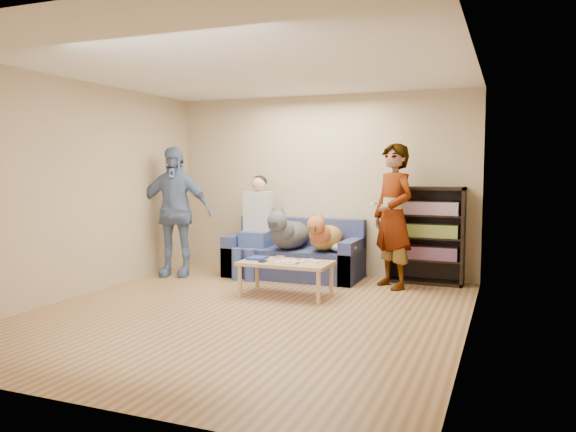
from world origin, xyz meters
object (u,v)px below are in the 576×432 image
at_px(person_standing_left, 174,211).
at_px(sofa, 295,257).
at_px(dog_gray, 288,233).
at_px(notebook_blue, 258,258).
at_px(dog_tan, 325,236).
at_px(person_seated, 256,222).
at_px(person_standing_right, 393,216).
at_px(camera_silver, 281,257).
at_px(coffee_table, 286,265).
at_px(bookshelf, 426,233).

height_order(person_standing_left, sofa, person_standing_left).
bearing_deg(dog_gray, notebook_blue, -93.98).
height_order(dog_gray, dog_tan, dog_gray).
bearing_deg(person_seated, person_standing_right, -3.18).
relative_size(person_standing_left, sofa, 0.98).
bearing_deg(person_seated, camera_silver, -50.45).
distance_m(sofa, coffee_table, 1.22).
distance_m(person_seated, coffee_table, 1.43).
height_order(dog_gray, bookshelf, bookshelf).
distance_m(notebook_blue, dog_gray, 0.91).
xyz_separation_m(person_standing_right, dog_gray, (-1.45, -0.00, -0.28)).
distance_m(camera_silver, dog_gray, 0.87).
relative_size(notebook_blue, dog_tan, 0.22).
height_order(notebook_blue, bookshelf, bookshelf).
distance_m(dog_gray, coffee_table, 1.03).
bearing_deg(dog_tan, person_standing_right, -2.75).
height_order(dog_gray, coffee_table, dog_gray).
bearing_deg(person_standing_right, person_standing_left, -132.14).
xyz_separation_m(dog_tan, bookshelf, (1.29, 0.43, 0.05)).
bearing_deg(notebook_blue, person_standing_right, 30.28).
bearing_deg(sofa, dog_tan, -20.82).
xyz_separation_m(camera_silver, person_seated, (-0.76, 0.92, 0.33)).
relative_size(sofa, dog_tan, 1.64).
xyz_separation_m(person_standing_right, camera_silver, (-1.23, -0.81, -0.49)).
xyz_separation_m(person_standing_right, notebook_blue, (-1.51, -0.88, -0.50)).
height_order(person_seated, dog_gray, person_seated).
bearing_deg(camera_silver, notebook_blue, -165.96).
bearing_deg(notebook_blue, person_standing_left, 160.62).
height_order(person_standing_right, bookshelf, person_standing_right).
bearing_deg(person_standing_left, coffee_table, -32.02).
relative_size(camera_silver, bookshelf, 0.08).
distance_m(person_standing_right, dog_gray, 1.48).
distance_m(camera_silver, dog_tan, 0.93).
relative_size(notebook_blue, dog_gray, 0.21).
height_order(person_seated, bookshelf, person_seated).
height_order(person_standing_right, person_seated, person_standing_right).
distance_m(notebook_blue, bookshelf, 2.32).
height_order(camera_silver, sofa, sofa).
height_order(sofa, dog_gray, dog_gray).
xyz_separation_m(sofa, dog_gray, (-0.01, -0.24, 0.37)).
xyz_separation_m(notebook_blue, person_seated, (-0.48, 0.99, 0.34)).
xyz_separation_m(dog_gray, bookshelf, (1.81, 0.47, 0.03)).
relative_size(person_standing_right, notebook_blue, 7.17).
xyz_separation_m(dog_gray, coffee_table, (0.34, -0.93, -0.28)).
bearing_deg(bookshelf, person_seated, -171.29).
bearing_deg(person_seated, bookshelf, 8.71).
bearing_deg(camera_silver, person_seated, 129.55).
xyz_separation_m(notebook_blue, coffee_table, (0.40, -0.05, -0.06)).
bearing_deg(coffee_table, camera_silver, 135.00).
xyz_separation_m(notebook_blue, dog_tan, (0.57, 0.93, 0.20)).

